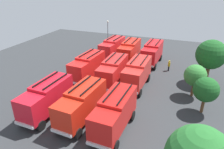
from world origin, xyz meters
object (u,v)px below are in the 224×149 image
Objects in this scene: fire_truck_1 at (87,66)px; lamppost at (108,32)px; fire_truck_8 at (114,112)px; tree_2 at (206,90)px; firefighter_1 at (169,65)px; fire_truck_7 at (137,73)px; fire_truck_4 at (113,71)px; firefighter_4 at (55,83)px; fire_truck_0 at (112,48)px; traffic_cone_0 at (25,108)px; fire_truck_6 at (152,52)px; firefighter_0 at (93,60)px; fire_truck_2 at (47,97)px; fire_truck_5 at (81,103)px; fire_truck_3 at (129,50)px; firefighter_2 at (101,74)px; tree_1 at (195,76)px; tree_0 at (211,55)px; firefighter_3 at (137,50)px.

fire_truck_1 is 16.23m from lamppost.
fire_truck_8 is 1.21× the size of lamppost.
firefighter_1 is at bearing -154.28° from tree_2.
fire_truck_1 and fire_truck_7 have the same top height.
lamppost is at bearing -156.32° from fire_truck_4.
firefighter_4 is 19.28m from tree_2.
fire_truck_7 is at bearing 41.81° from fire_truck_0.
fire_truck_0 reaches higher than traffic_cone_0.
fire_truck_4 is at bearing 24.81° from lamppost.
fire_truck_1 is at bearing -100.59° from tree_2.
fire_truck_6 is 10.67m from firefighter_0.
fire_truck_8 is at bearing 20.84° from fire_truck_4.
fire_truck_2 is 10.46m from fire_truck_4.
fire_truck_5 is 4.60× the size of firefighter_4.
fire_truck_2 and fire_truck_8 have the same top height.
lamppost is (-10.62, -1.54, 2.54)m from firefighter_0.
fire_truck_3 is 18.86m from fire_truck_5.
firefighter_0 is 11.03m from lamppost.
fire_truck_5 is 1.01× the size of fire_truck_7.
fire_truck_1 is 1.01× the size of fire_truck_2.
fire_truck_1 is 9.95× the size of traffic_cone_0.
firefighter_2 is 13.37m from tree_1.
fire_truck_0 is 1.02× the size of fire_truck_3.
fire_truck_2 is 5.96m from firefighter_4.
tree_0 is 8.84× the size of traffic_cone_0.
tree_0 is (4.64, 9.10, 2.23)m from fire_truck_6.
firefighter_1 is 22.99m from traffic_cone_0.
fire_truck_8 is at bearing 94.31° from firefighter_2.
fire_truck_5 is at bearing -8.83° from fire_truck_6.
fire_truck_0 reaches higher than firefighter_2.
fire_truck_8 is 27.93m from lamppost.
firefighter_0 is at bearing -116.77° from fire_truck_7.
firefighter_2 is at bearing -11.23° from fire_truck_3.
tree_2 is at bearing 55.12° from fire_truck_0.
firefighter_3 is (-23.30, -0.23, -1.21)m from fire_truck_5.
firefighter_2 is at bearing 155.85° from traffic_cone_0.
fire_truck_0 is at bearing 109.36° from firefighter_3.
firefighter_4 is at bearing -121.51° from fire_truck_5.
fire_truck_3 reaches higher than firefighter_3.
firefighter_2 is 1.07× the size of firefighter_4.
tree_2 reaches higher than fire_truck_8.
tree_2 reaches higher than fire_truck_5.
lamppost is at bearing 38.99° from firefighter_4.
fire_truck_3 reaches higher than firefighter_1.
firefighter_3 is at bearing -163.96° from fire_truck_7.
fire_truck_0 is 17.80m from tree_1.
firefighter_0 is at bearing -145.41° from fire_truck_8.
tree_2 is (2.85, 12.18, 0.79)m from fire_truck_4.
tree_2 is (3.07, 16.41, 0.79)m from fire_truck_1.
fire_truck_0 is 11.32m from firefighter_1.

